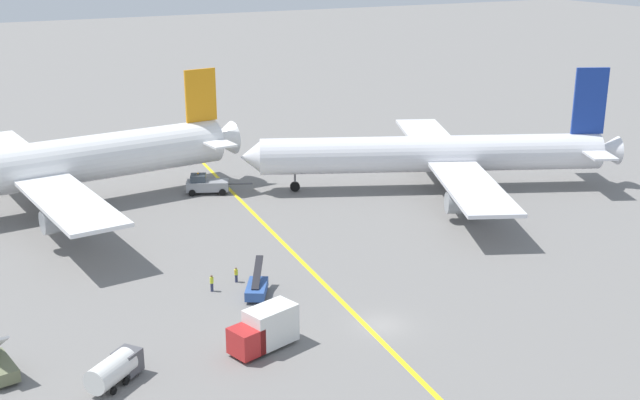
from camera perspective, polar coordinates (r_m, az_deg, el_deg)
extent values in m
plane|color=slate|center=(71.11, 4.37, -8.84)|extent=(600.00, 600.00, 0.00)
cube|color=yellow|center=(78.78, 0.32, -6.00)|extent=(11.78, 119.52, 0.01)
cylinder|color=white|center=(102.50, -21.05, 2.02)|extent=(54.09, 11.54, 5.74)
cone|color=white|center=(111.43, -7.01, 4.31)|extent=(4.08, 4.95, 4.59)
cube|color=white|center=(103.29, -19.56, 1.80)|extent=(11.65, 49.08, 0.44)
cube|color=white|center=(110.24, -8.19, 4.42)|extent=(4.59, 13.27, 0.28)
cube|color=orange|center=(108.92, -8.46, 7.36)|extent=(4.41, 0.84, 7.00)
cylinder|color=#999EA3|center=(116.43, -21.66, 2.40)|extent=(4.46, 3.04, 2.60)
cylinder|color=#999EA3|center=(90.91, -17.85, -1.35)|extent=(4.46, 3.04, 2.60)
cylinder|color=slate|center=(101.21, -18.34, -0.22)|extent=(0.28, 0.28, 2.71)
cylinder|color=black|center=(101.62, -18.27, -0.94)|extent=(1.35, 0.69, 1.30)
cylinder|color=slate|center=(107.53, -19.34, 0.73)|extent=(0.28, 0.28, 2.71)
cylinder|color=black|center=(107.92, -19.27, 0.04)|extent=(1.35, 0.69, 1.30)
cylinder|color=silver|center=(108.27, 7.90, 3.27)|extent=(43.79, 22.45, 4.81)
cone|color=silver|center=(106.00, -4.92, 3.05)|extent=(4.32, 5.17, 4.42)
cone|color=silver|center=(115.52, 19.55, 3.32)|extent=(4.83, 4.96, 3.84)
cube|color=silver|center=(108.95, 9.06, 2.91)|extent=(24.71, 46.27, 0.44)
cube|color=silver|center=(114.44, 18.43, 3.55)|extent=(8.08, 13.21, 0.28)
cube|color=#193899|center=(113.01, 18.60, 6.67)|extent=(4.18, 2.07, 8.86)
cylinder|color=#999EA3|center=(121.80, 7.18, 3.72)|extent=(4.89, 4.05, 2.60)
cylinder|color=#999EA3|center=(96.80, 10.16, -0.18)|extent=(4.89, 4.05, 2.60)
cylinder|color=slate|center=(106.66, 9.92, 1.17)|extent=(0.28, 0.28, 2.02)
cylinder|color=black|center=(106.96, 9.89, 0.65)|extent=(1.41, 1.02, 1.30)
cylinder|color=slate|center=(113.00, 9.11, 2.16)|extent=(0.28, 0.28, 2.02)
cylinder|color=black|center=(113.28, 9.09, 1.67)|extent=(1.41, 1.02, 1.30)
cylinder|color=slate|center=(106.91, -1.79, 1.47)|extent=(0.28, 0.28, 2.02)
cylinder|color=black|center=(107.20, -1.78, 0.96)|extent=(1.41, 1.02, 1.30)
cube|color=gray|center=(107.26, -7.97, 1.03)|extent=(6.00, 4.38, 1.24)
cube|color=#333D47|center=(107.05, -8.64, 1.56)|extent=(2.58, 2.56, 0.90)
cylinder|color=#4C4C51|center=(107.02, -5.65, 1.15)|extent=(3.02, 1.44, 0.20)
sphere|color=orange|center=(106.87, -8.65, 1.89)|extent=(0.24, 0.24, 0.24)
cylinder|color=black|center=(106.44, -9.05, 0.50)|extent=(0.95, 0.63, 0.90)
cylinder|color=black|center=(108.75, -8.96, 0.88)|extent=(0.95, 0.63, 0.90)
cylinder|color=black|center=(106.17, -6.93, 0.55)|extent=(0.95, 0.63, 0.90)
cylinder|color=black|center=(108.49, -6.88, 0.93)|extent=(0.95, 0.63, 0.90)
cylinder|color=silver|center=(63.18, -14.61, -11.65)|extent=(4.37, 4.06, 2.00)
cube|color=#4C4C51|center=(64.62, -13.49, -11.05)|extent=(2.51, 2.50, 1.80)
cylinder|color=black|center=(64.61, -14.61, -12.07)|extent=(0.59, 0.53, 0.60)
cylinder|color=black|center=(63.83, -13.60, -12.38)|extent=(0.59, 0.53, 0.60)
cylinder|color=black|center=(63.62, -15.46, -12.65)|extent=(0.59, 0.53, 0.60)
cylinder|color=black|center=(62.83, -14.44, -12.98)|extent=(0.59, 0.53, 0.60)
cylinder|color=black|center=(67.23, -21.05, -11.49)|extent=(0.30, 0.63, 0.60)
cylinder|color=black|center=(68.52, -21.42, -10.96)|extent=(0.30, 0.63, 0.60)
cube|color=red|center=(65.59, -5.27, -9.94)|extent=(2.80, 2.93, 2.20)
cube|color=silver|center=(66.84, -3.51, -8.84)|extent=(4.71, 3.51, 3.20)
cylinder|color=black|center=(66.27, -4.06, -10.67)|extent=(0.63, 0.36, 0.60)
cylinder|color=black|center=(67.23, -4.84, -10.24)|extent=(0.63, 0.36, 0.60)
cylinder|color=black|center=(67.12, -3.07, -10.25)|extent=(0.63, 0.36, 0.60)
cylinder|color=black|center=(68.07, -3.85, -9.84)|extent=(0.63, 0.36, 0.60)
cube|color=#2D5199|center=(76.20, -4.51, -6.31)|extent=(3.55, 4.37, 0.90)
cube|color=black|center=(76.39, -4.47, -5.14)|extent=(2.71, 4.02, 1.83)
cylinder|color=black|center=(77.15, -4.96, -6.37)|extent=(0.47, 0.62, 0.60)
cylinder|color=black|center=(76.98, -3.92, -6.40)|extent=(0.47, 0.62, 0.60)
cylinder|color=black|center=(75.80, -5.10, -6.84)|extent=(0.47, 0.62, 0.60)
cylinder|color=black|center=(75.63, -4.04, -6.87)|extent=(0.47, 0.62, 0.60)
cylinder|color=#2D3351|center=(79.57, -5.96, -5.55)|extent=(0.28, 0.28, 0.78)
cylinder|color=#D1E02D|center=(79.31, -5.97, -5.11)|extent=(0.36, 0.36, 0.55)
sphere|color=brown|center=(79.16, -5.98, -4.85)|extent=(0.21, 0.21, 0.21)
cylinder|color=#F24C19|center=(79.01, -6.05, -5.11)|extent=(0.05, 0.05, 0.40)
cylinder|color=#2D3351|center=(77.84, -7.67, -6.14)|extent=(0.28, 0.28, 0.85)
cylinder|color=#D1E02D|center=(77.55, -7.70, -5.65)|extent=(0.36, 0.36, 0.60)
sphere|color=brown|center=(77.39, -7.71, -5.37)|extent=(0.23, 0.23, 0.23)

